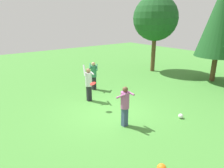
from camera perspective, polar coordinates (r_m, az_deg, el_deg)
ground_plane at (r=9.68m, az=-0.51°, el=-7.63°), size 40.00×40.00×0.00m
person_thrower at (r=10.60m, az=-6.51°, el=0.64°), size 0.64×0.63×1.93m
person_catcher at (r=8.09m, az=3.61°, el=-5.33°), size 0.59×0.51×1.67m
person_bystander at (r=12.30m, az=-5.13°, el=2.96°), size 0.75×0.72×1.70m
frisbee at (r=9.51m, az=-5.33°, el=0.10°), size 0.28×0.27×0.11m
ball_white at (r=9.51m, az=18.55°, el=-8.44°), size 0.21×0.21×0.21m
ball_orange at (r=6.41m, az=13.64°, el=-21.83°), size 0.27×0.27×0.27m
tree_center at (r=15.35m, az=28.17°, el=15.99°), size 2.81×2.81×6.71m
tree_left at (r=16.77m, az=12.00°, el=17.38°), size 3.42×3.42×5.85m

